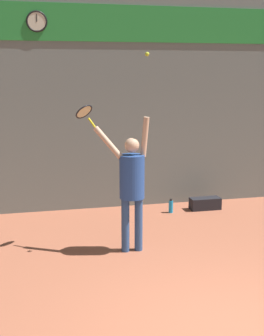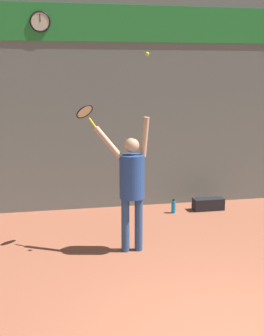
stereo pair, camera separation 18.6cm
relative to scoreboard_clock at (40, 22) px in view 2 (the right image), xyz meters
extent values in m
cube|color=slate|center=(1.87, 0.08, -1.32)|extent=(18.00, 0.10, 5.00)
cube|color=#288C38|center=(1.87, 0.02, 0.00)|extent=(7.06, 0.02, 0.72)
cylinder|color=beige|center=(0.00, 0.00, 0.00)|extent=(0.37, 0.02, 0.37)
torus|color=black|center=(0.00, 0.00, 0.00)|extent=(0.41, 0.04, 0.41)
cube|color=black|center=(0.00, -0.01, 0.06)|extent=(0.01, 0.01, 0.15)
cylinder|color=#2D4C7F|center=(1.18, -2.53, -3.38)|extent=(0.13, 0.13, 0.89)
cylinder|color=#2D4C7F|center=(1.40, -2.53, -3.38)|extent=(0.13, 0.13, 0.89)
cylinder|color=#26478C|center=(1.29, -2.53, -2.58)|extent=(0.40, 0.40, 0.70)
sphere|color=#D8A884|center=(1.29, -2.53, -2.08)|extent=(0.23, 0.23, 0.23)
cylinder|color=#D8A884|center=(1.50, -2.55, -1.95)|extent=(0.17, 0.16, 0.63)
cylinder|color=#D8A884|center=(0.94, -2.39, -2.04)|extent=(0.45, 0.39, 0.50)
cylinder|color=yellow|center=(0.72, -2.18, -1.75)|extent=(0.13, 0.16, 0.17)
torus|color=black|center=(0.61, -2.04, -1.58)|extent=(0.38, 0.37, 0.24)
cylinder|color=beige|center=(0.61, -2.04, -1.58)|extent=(0.32, 0.30, 0.20)
sphere|color=#CCDB2D|center=(1.52, -2.58, -0.69)|extent=(0.07, 0.07, 0.07)
cylinder|color=#198CCC|center=(2.56, -0.66, -3.70)|extent=(0.09, 0.09, 0.25)
cylinder|color=black|center=(2.56, -0.66, -3.55)|extent=(0.05, 0.05, 0.04)
cube|color=black|center=(3.35, -0.60, -3.70)|extent=(0.64, 0.27, 0.25)
camera|label=1|loc=(-0.36, -9.56, -0.95)|focal=50.00mm
camera|label=2|loc=(-0.18, -9.60, -0.95)|focal=50.00mm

